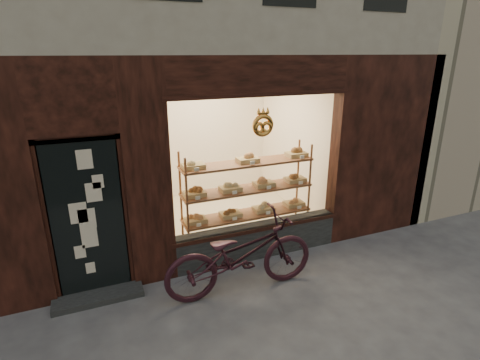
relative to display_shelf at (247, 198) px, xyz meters
name	(u,v)px	position (x,y,z in m)	size (l,w,h in m)	color
ground	(303,356)	(-0.45, -2.55, -0.84)	(90.00, 90.00, 0.00)	#434343
display_shelf	(247,198)	(0.00, 0.00, 0.00)	(2.20, 0.45, 1.70)	brown
bicycle	(241,255)	(-0.61, -1.18, -0.29)	(0.73, 2.10, 1.10)	black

